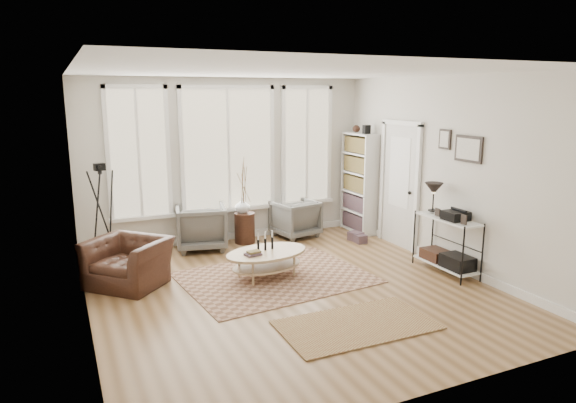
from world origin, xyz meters
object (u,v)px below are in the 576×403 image
bookcase (359,183)px  coffee_table (266,257)px  armchair_right (295,218)px  side_table (244,203)px  low_shelf (447,239)px  accent_chair (128,262)px  armchair_left (201,227)px

bookcase → coffee_table: (-2.58, -1.63, -0.65)m
armchair_right → bookcase: bearing=160.2°
coffee_table → side_table: (0.32, 1.82, 0.43)m
coffee_table → low_shelf: bearing=-19.4°
side_table → low_shelf: bearing=-50.8°
accent_chair → coffee_table: bearing=29.1°
coffee_table → armchair_right: size_ratio=1.80×
coffee_table → side_table: bearing=80.0°
low_shelf → armchair_left: low_shelf is taller
armchair_left → side_table: size_ratio=0.55×
armchair_left → side_table: 0.88m
coffee_table → armchair_left: bearing=105.2°
bookcase → accent_chair: bearing=-166.0°
armchair_right → accent_chair: size_ratio=0.75×
low_shelf → armchair_left: bearing=138.4°
bookcase → armchair_left: bearing=177.2°
armchair_right → accent_chair: 3.43m
bookcase → armchair_left: bookcase is taller
low_shelf → coffee_table: low_shelf is taller
low_shelf → armchair_left: (-3.01, 2.67, -0.13)m
low_shelf → accent_chair: 4.62m
armchair_left → accent_chair: 1.87m
armchair_left → armchair_right: (1.80, 0.03, -0.04)m
armchair_right → coffee_table: bearing=42.2°
coffee_table → accent_chair: size_ratio=1.35×
coffee_table → armchair_left: 1.85m
armchair_right → side_table: size_ratio=0.50×
low_shelf → side_table: 3.50m
low_shelf → side_table: size_ratio=0.85×
coffee_table → side_table: size_ratio=0.89×
side_table → armchair_left: bearing=-177.4°
low_shelf → coffee_table: 2.69m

